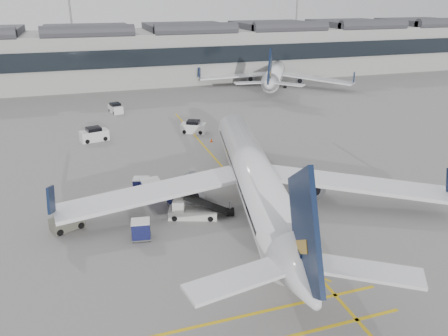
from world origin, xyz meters
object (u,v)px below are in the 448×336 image
object	(u,v)px
ramp_agent_a	(181,184)
ramp_agent_b	(169,190)
airliner_main	(254,176)
belt_loader	(192,211)
baggage_cart_a	(141,185)
pushback_tug	(67,222)

from	to	relation	value
ramp_agent_a	ramp_agent_b	bearing A→B (deg)	-162.72
airliner_main	belt_loader	xyz separation A→B (m)	(-6.11, -0.36, -2.42)
airliner_main	ramp_agent_b	xyz separation A→B (m)	(-7.29, 4.04, -2.12)
airliner_main	baggage_cart_a	xyz separation A→B (m)	(-9.69, 5.96, -2.13)
airliner_main	pushback_tug	world-z (taller)	airliner_main
pushback_tug	belt_loader	bearing A→B (deg)	-29.70
airliner_main	belt_loader	size ratio (longest dim) A/B	7.11
ramp_agent_a	ramp_agent_b	size ratio (longest dim) A/B	0.93
ramp_agent_b	pushback_tug	size ratio (longest dim) A/B	0.63
ramp_agent_a	ramp_agent_b	xyz separation A→B (m)	(-1.51, -1.13, 0.07)
pushback_tug	ramp_agent_a	bearing A→B (deg)	-1.76
belt_loader	pushback_tug	size ratio (longest dim) A/B	1.84
airliner_main	baggage_cart_a	size ratio (longest dim) A/B	19.99
belt_loader	baggage_cart_a	size ratio (longest dim) A/B	2.81
airliner_main	pushback_tug	xyz separation A→B (m)	(-16.77, 0.87, -2.41)
belt_loader	ramp_agent_b	size ratio (longest dim) A/B	2.92
belt_loader	pushback_tug	world-z (taller)	belt_loader
pushback_tug	airliner_main	bearing A→B (deg)	-26.07
airliner_main	ramp_agent_a	world-z (taller)	airliner_main
airliner_main	ramp_agent_b	world-z (taller)	airliner_main
airliner_main	ramp_agent_b	size ratio (longest dim) A/B	20.77
belt_loader	ramp_agent_b	distance (m)	4.57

